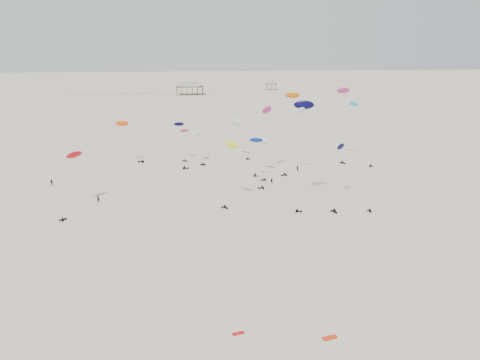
{
  "coord_description": "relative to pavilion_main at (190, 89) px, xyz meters",
  "views": [
    {
      "loc": [
        -12.36,
        -21.73,
        39.71
      ],
      "look_at": [
        0.0,
        88.0,
        7.0
      ],
      "focal_mm": 35.0,
      "sensor_mm": 36.0,
      "label": 1
    }
  ],
  "objects": [
    {
      "name": "rig_12",
      "position": [
        26.66,
        -256.86,
        17.56
      ],
      "size": [
        7.02,
        13.9,
        26.55
      ],
      "rotation": [
        0.0,
        0.0,
        4.49
      ],
      "color": "black",
      "rests_on": "ground"
    },
    {
      "name": "grounded_kite_a",
      "position": [
        16.4,
        -317.21,
        -4.22
      ],
      "size": [
        2.35,
        1.37,
        0.08
      ],
      "primitive_type": "cube",
      "rotation": [
        0.0,
        0.0,
        0.22
      ],
      "color": "red",
      "rests_on": "ground"
    },
    {
      "name": "rig_14",
      "position": [
        -31.06,
        -255.4,
        6.65
      ],
      "size": [
        4.75,
        16.76,
        17.16
      ],
      "rotation": [
        0.0,
        0.0,
        5.67
      ],
      "color": "black",
      "rests_on": "ground"
    },
    {
      "name": "rig_3",
      "position": [
        38.15,
        -258.33,
        6.33
      ],
      "size": [
        6.01,
        16.49,
        18.61
      ],
      "rotation": [
        0.0,
        0.0,
        3.18
      ],
      "color": "black",
      "rests_on": "ground"
    },
    {
      "name": "spectator_3",
      "position": [
        32.05,
        -230.45,
        -4.22
      ],
      "size": [
        0.93,
        0.91,
        2.11
      ],
      "primitive_type": "imported",
      "rotation": [
        0.0,
        0.0,
        2.41
      ],
      "color": "black",
      "rests_on": "ground"
    },
    {
      "name": "ground_plane",
      "position": [
        10.0,
        -150.0,
        -4.22
      ],
      "size": [
        900.0,
        900.0,
        0.0
      ],
      "primitive_type": "plane",
      "color": "beige"
    },
    {
      "name": "rig_11",
      "position": [
        -22.83,
        -212.62,
        5.78
      ],
      "size": [
        9.31,
        3.52,
        14.53
      ],
      "rotation": [
        0.0,
        0.0,
        1.53
      ],
      "color": "black",
      "rests_on": "ground"
    },
    {
      "name": "pier_fence",
      "position": [
        -52.0,
        -0.0,
        -3.45
      ],
      "size": [
        80.2,
        0.2,
        1.5
      ],
      "color": "black",
      "rests_on": "ground"
    },
    {
      "name": "rig_0",
      "position": [
        50.81,
        -215.73,
        14.69
      ],
      "size": [
        5.14,
        11.27,
        25.04
      ],
      "rotation": [
        0.0,
        0.0,
        3.67
      ],
      "color": "black",
      "rests_on": "ground"
    },
    {
      "name": "rig_1",
      "position": [
        55.46,
        -219.44,
        9.32
      ],
      "size": [
        5.42,
        15.46,
        21.91
      ],
      "rotation": [
        0.0,
        0.0,
        6.11
      ],
      "color": "black",
      "rests_on": "ground"
    },
    {
      "name": "rig_2",
      "position": [
        17.76,
        -238.8,
        4.7
      ],
      "size": [
        4.42,
        13.84,
        15.59
      ],
      "rotation": [
        0.0,
        0.0,
        1.6
      ],
      "color": "black",
      "rests_on": "ground"
    },
    {
      "name": "pavilion_small",
      "position": [
        70.0,
        30.0,
        -0.74
      ],
      "size": [
        9.0,
        7.0,
        8.0
      ],
      "color": "brown",
      "rests_on": "ground"
    },
    {
      "name": "rig_10",
      "position": [
        28.5,
        -233.56,
        14.29
      ],
      "size": [
        5.79,
        4.87,
        25.43
      ],
      "rotation": [
        0.0,
        0.0,
        1.94
      ],
      "color": "black",
      "rests_on": "ground"
    },
    {
      "name": "grounded_kite_b",
      "position": [
        3.81,
        -314.75,
        -4.22
      ],
      "size": [
        1.93,
        1.19,
        0.07
      ],
      "primitive_type": "cube",
      "rotation": [
        0.0,
        0.0,
        0.29
      ],
      "color": "red",
      "rests_on": "ground"
    },
    {
      "name": "spectator_1",
      "position": [
        21.43,
        -243.43,
        -4.22
      ],
      "size": [
        1.08,
        0.75,
        2.01
      ],
      "primitive_type": "imported",
      "rotation": [
        0.0,
        0.0,
        6.09
      ],
      "color": "black",
      "rests_on": "ground"
    },
    {
      "name": "rig_5",
      "position": [
        27.53,
        -258.59,
        14.06
      ],
      "size": [
        9.28,
        16.33,
        25.67
      ],
      "rotation": [
        0.0,
        0.0,
        3.39
      ],
      "color": "black",
      "rests_on": "ground"
    },
    {
      "name": "rig_8",
      "position": [
        20.69,
        -230.51,
        4.36
      ],
      "size": [
        4.87,
        14.24,
        13.91
      ],
      "rotation": [
        0.0,
        0.0,
        1.9
      ],
      "color": "black",
      "rests_on": "ground"
    },
    {
      "name": "rig_9",
      "position": [
        -3.76,
        -212.02,
        1.91
      ],
      "size": [
        3.35,
        5.35,
        10.99
      ],
      "rotation": [
        0.0,
        0.0,
        4.14
      ],
      "color": "black",
      "rests_on": "ground"
    },
    {
      "name": "spectator_2",
      "position": [
        -41.74,
        -238.22,
        -4.22
      ],
      "size": [
        1.38,
        0.8,
        2.27
      ],
      "primitive_type": "imported",
      "rotation": [
        0.0,
        0.0,
        6.23
      ],
      "color": "black",
      "rests_on": "ground"
    },
    {
      "name": "rig_15",
      "position": [
        0.69,
        -215.04,
        3.8
      ],
      "size": [
        5.2,
        9.46,
        11.08
      ],
      "rotation": [
        0.0,
        0.0,
        0.98
      ],
      "color": "black",
      "rests_on": "ground"
    },
    {
      "name": "rig_7",
      "position": [
        14.97,
        -208.21,
        7.0
      ],
      "size": [
        6.93,
        9.47,
        14.03
      ],
      "rotation": [
        0.0,
        0.0,
        0.55
      ],
      "color": "black",
      "rests_on": "ground"
    },
    {
      "name": "rig_6",
      "position": [
        -4.68,
        -215.48,
        3.34
      ],
      "size": [
        4.8,
        16.07,
        18.09
      ],
      "rotation": [
        0.0,
        0.0,
        4.76
      ],
      "color": "black",
      "rests_on": "ground"
    },
    {
      "name": "rig_13",
      "position": [
        21.7,
        -228.16,
        12.03
      ],
      "size": [
        8.11,
        12.21,
        21.04
      ],
      "rotation": [
        0.0,
        0.0,
        0.04
      ],
      "color": "black",
      "rests_on": "ground"
    },
    {
      "name": "rig_4",
      "position": [
        8.3,
        -255.92,
        7.71
      ],
      "size": [
        5.61,
        11.75,
        16.15
      ],
      "rotation": [
        0.0,
        0.0,
        3.72
      ],
      "color": "black",
      "rests_on": "ground"
    },
    {
      "name": "spectator_0",
      "position": [
        -25.89,
        -254.56,
        -4.22
      ],
      "size": [
        0.96,
        0.8,
        2.25
      ],
      "primitive_type": "imported",
      "rotation": [
        0.0,
        0.0,
        2.8
      ],
      "color": "black",
      "rests_on": "ground"
    },
    {
      "name": "pavilion_main",
      "position": [
        0.0,
        0.0,
        0.0
      ],
      "size": [
        21.0,
        13.0,
        9.8
      ],
      "color": "brown",
      "rests_on": "ground"
    }
  ]
}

